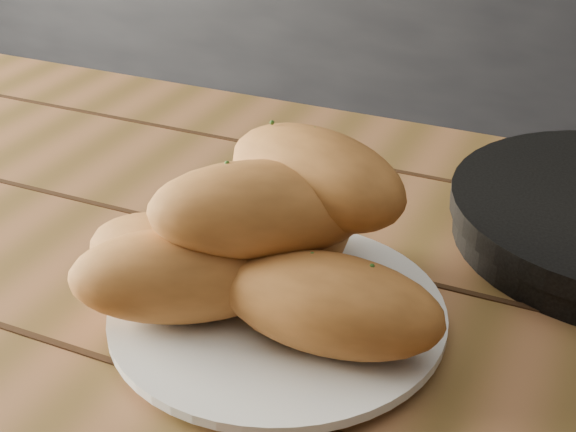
# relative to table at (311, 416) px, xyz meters

# --- Properties ---
(counter) EXTENTS (2.80, 0.60, 0.90)m
(counter) POSITION_rel_table_xyz_m (-0.14, 1.49, -0.21)
(counter) COLOR black
(counter) RESTS_ON ground
(table) EXTENTS (1.61, 0.89, 0.75)m
(table) POSITION_rel_table_xyz_m (0.00, 0.00, 0.00)
(table) COLOR brown
(table) RESTS_ON ground
(plate) EXTENTS (0.27, 0.27, 0.02)m
(plate) POSITION_rel_table_xyz_m (-0.03, -0.01, 0.10)
(plate) COLOR silver
(plate) RESTS_ON table
(bread_rolls) EXTENTS (0.30, 0.26, 0.14)m
(bread_rolls) POSITION_rel_table_xyz_m (-0.04, -0.01, 0.17)
(bread_rolls) COLOR #B76F33
(bread_rolls) RESTS_ON plate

